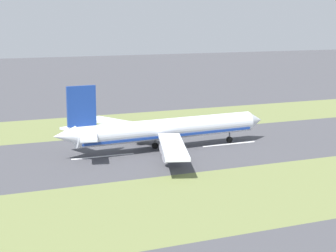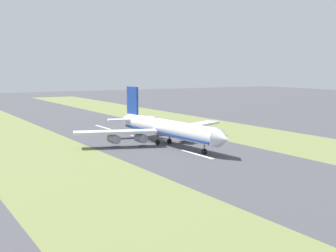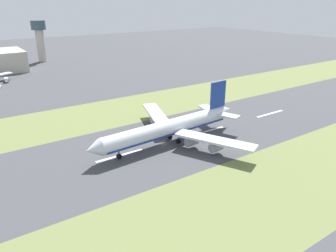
% 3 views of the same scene
% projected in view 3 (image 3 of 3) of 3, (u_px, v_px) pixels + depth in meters
% --- Properties ---
extents(ground_plane, '(800.00, 800.00, 0.00)m').
position_uv_depth(ground_plane, '(163.00, 143.00, 124.57)').
color(ground_plane, '#424247').
extents(grass_median_west, '(40.00, 600.00, 0.01)m').
position_uv_depth(grass_median_west, '(253.00, 199.00, 89.92)').
color(grass_median_west, olive).
rests_on(grass_median_west, ground).
extents(grass_median_east, '(40.00, 600.00, 0.01)m').
position_uv_depth(grass_median_east, '(112.00, 112.00, 159.22)').
color(grass_median_east, olive).
rests_on(grass_median_east, ground).
extents(centreline_dash_near, '(1.20, 18.00, 0.01)m').
position_uv_depth(centreline_dash_near, '(270.00, 114.00, 157.03)').
color(centreline_dash_near, silver).
rests_on(centreline_dash_near, ground).
extents(centreline_dash_mid, '(1.20, 18.00, 0.01)m').
position_uv_depth(centreline_dash_mid, '(207.00, 131.00, 136.04)').
color(centreline_dash_mid, silver).
rests_on(centreline_dash_mid, ground).
extents(centreline_dash_far, '(1.20, 18.00, 0.01)m').
position_uv_depth(centreline_dash_far, '(120.00, 155.00, 115.05)').
color(centreline_dash_far, silver).
rests_on(centreline_dash_far, ground).
extents(airplane_main_jet, '(64.02, 67.21, 20.20)m').
position_uv_depth(airplane_main_jet, '(172.00, 127.00, 123.85)').
color(airplane_main_jet, silver).
rests_on(airplane_main_jet, ground).
extents(control_tower, '(12.00, 12.00, 34.57)m').
position_uv_depth(control_tower, '(40.00, 37.00, 279.35)').
color(control_tower, '#B2AD9E').
rests_on(control_tower, ground).
extents(service_truck, '(6.23, 3.20, 3.10)m').
position_uv_depth(service_truck, '(6.00, 80.00, 215.46)').
color(service_truck, '#1E51B2').
rests_on(service_truck, ground).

